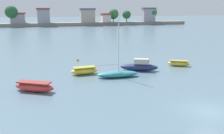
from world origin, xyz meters
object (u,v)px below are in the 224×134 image
moored_boat_2 (117,74)px  moored_boat_3 (139,66)px  moored_boat_0 (34,87)px  mooring_buoy_0 (78,60)px  moored_boat_1 (84,71)px  moored_boat_4 (179,63)px

moored_boat_2 → moored_boat_3: 4.37m
moored_boat_0 → mooring_buoy_0: bearing=94.0°
moored_boat_2 → moored_boat_3: (3.68, 2.36, 0.17)m
moored_boat_1 → moored_boat_2: size_ratio=0.49×
moored_boat_1 → moored_boat_2: (3.80, -2.29, -0.04)m
moored_boat_1 → mooring_buoy_0: bearing=84.6°
moored_boat_3 → mooring_buoy_0: (-7.54, 8.10, -0.41)m
mooring_buoy_0 → moored_boat_1: bearing=-89.6°
moored_boat_1 → moored_boat_3: (7.48, 0.06, 0.13)m
moored_boat_1 → moored_boat_3: moored_boat_3 is taller
moored_boat_0 → mooring_buoy_0: 14.69m
moored_boat_1 → mooring_buoy_0: size_ratio=9.41×
moored_boat_0 → moored_boat_3: size_ratio=0.84×
mooring_buoy_0 → moored_boat_4: bearing=-26.1°
moored_boat_2 → mooring_buoy_0: size_ratio=19.07×
moored_boat_3 → moored_boat_0: bearing=-137.3°
moored_boat_2 → moored_boat_1: bearing=151.1°
moored_boat_1 → mooring_buoy_0: moored_boat_1 is taller
moored_boat_4 → mooring_buoy_0: moored_boat_4 is taller
moored_boat_0 → moored_boat_1: (5.80, 5.36, -0.02)m
moored_boat_2 → mooring_buoy_0: bearing=112.4°
moored_boat_0 → moored_boat_3: (13.28, 5.42, 0.11)m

